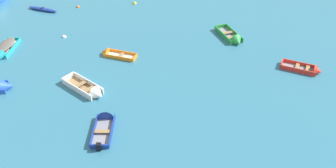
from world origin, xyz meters
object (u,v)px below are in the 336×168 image
object	(u,v)px
rowboat_turquoise_outer_left	(3,50)
rowboat_deep_blue_cluster_outer	(105,122)
rowboat_green_back_row_right	(233,39)
mooring_buoy_outer_edge	(78,7)
rowboat_white_back_row_left	(91,91)
mooring_buoy_between_boats_right	(135,4)
rowboat_orange_midfield_left	(111,54)
rowboat_red_near_right	(309,70)
mooring_buoy_central	(64,37)
kayak_deep_blue_far_back	(43,9)

from	to	relation	value
rowboat_turquoise_outer_left	rowboat_deep_blue_cluster_outer	xyz separation A→B (m)	(11.59, -7.51, -0.12)
rowboat_green_back_row_right	mooring_buoy_outer_edge	xyz separation A→B (m)	(-17.11, 5.02, -0.20)
rowboat_white_back_row_left	mooring_buoy_between_boats_right	size ratio (longest dim) A/B	9.02
rowboat_orange_midfield_left	mooring_buoy_between_boats_right	xyz separation A→B (m)	(-0.45, 11.09, -0.15)
rowboat_green_back_row_right	rowboat_deep_blue_cluster_outer	distance (m)	15.42
rowboat_deep_blue_cluster_outer	rowboat_white_back_row_left	bearing A→B (deg)	123.67
rowboat_turquoise_outer_left	rowboat_deep_blue_cluster_outer	size ratio (longest dim) A/B	1.07
rowboat_red_near_right	mooring_buoy_central	distance (m)	22.30
kayak_deep_blue_far_back	rowboat_white_back_row_left	distance (m)	16.61
kayak_deep_blue_far_back	mooring_buoy_central	distance (m)	7.03
rowboat_white_back_row_left	rowboat_red_near_right	bearing A→B (deg)	18.11
kayak_deep_blue_far_back	rowboat_green_back_row_right	distance (m)	20.89
rowboat_deep_blue_cluster_outer	rowboat_white_back_row_left	world-z (taller)	rowboat_white_back_row_left
rowboat_green_back_row_right	mooring_buoy_outer_edge	size ratio (longest dim) A/B	9.98
rowboat_red_near_right	mooring_buoy_between_boats_right	bearing A→B (deg)	147.18
rowboat_green_back_row_right	mooring_buoy_outer_edge	world-z (taller)	rowboat_green_back_row_right
rowboat_orange_midfield_left	mooring_buoy_between_boats_right	distance (m)	11.10
rowboat_turquoise_outer_left	mooring_buoy_central	size ratio (longest dim) A/B	9.12
rowboat_deep_blue_cluster_outer	mooring_buoy_outer_edge	world-z (taller)	rowboat_deep_blue_cluster_outer
rowboat_white_back_row_left	mooring_buoy_between_boats_right	bearing A→B (deg)	91.56
rowboat_turquoise_outer_left	mooring_buoy_central	world-z (taller)	rowboat_turquoise_outer_left
rowboat_green_back_row_right	rowboat_turquoise_outer_left	size ratio (longest dim) A/B	1.01
rowboat_deep_blue_cluster_outer	mooring_buoy_outer_edge	distance (m)	19.79
rowboat_orange_midfield_left	rowboat_green_back_row_right	distance (m)	11.43
rowboat_orange_midfield_left	mooring_buoy_central	xyz separation A→B (m)	(-5.36, 2.46, -0.15)
rowboat_red_near_right	mooring_buoy_central	world-z (taller)	rowboat_red_near_right
rowboat_red_near_right	rowboat_deep_blue_cluster_outer	size ratio (longest dim) A/B	0.95
rowboat_turquoise_outer_left	rowboat_red_near_right	bearing A→B (deg)	2.36
rowboat_deep_blue_cluster_outer	mooring_buoy_between_boats_right	world-z (taller)	rowboat_deep_blue_cluster_outer
kayak_deep_blue_far_back	rowboat_orange_midfield_left	xyz separation A→B (m)	(9.94, -7.78, -0.02)
rowboat_green_back_row_right	mooring_buoy_between_boats_right	bearing A→B (deg)	148.14
rowboat_red_near_right	rowboat_white_back_row_left	xyz separation A→B (m)	(-16.80, -5.49, 0.04)
rowboat_green_back_row_right	mooring_buoy_central	world-z (taller)	rowboat_green_back_row_right
mooring_buoy_central	mooring_buoy_between_boats_right	bearing A→B (deg)	60.39
rowboat_white_back_row_left	rowboat_orange_midfield_left	bearing A→B (deg)	90.03
rowboat_turquoise_outer_left	mooring_buoy_between_boats_right	bearing A→B (deg)	53.40
rowboat_red_near_right	rowboat_turquoise_outer_left	size ratio (longest dim) A/B	0.89
mooring_buoy_central	mooring_buoy_outer_edge	size ratio (longest dim) A/B	1.08
rowboat_orange_midfield_left	rowboat_green_back_row_right	size ratio (longest dim) A/B	0.87
rowboat_green_back_row_right	mooring_buoy_between_boats_right	xyz separation A→B (m)	(-11.08, 6.89, -0.20)
rowboat_orange_midfield_left	rowboat_deep_blue_cluster_outer	world-z (taller)	rowboat_deep_blue_cluster_outer
mooring_buoy_outer_edge	rowboat_green_back_row_right	bearing A→B (deg)	-16.35
mooring_buoy_central	mooring_buoy_outer_edge	bearing A→B (deg)	99.42
mooring_buoy_central	rowboat_green_back_row_right	bearing A→B (deg)	6.22
rowboat_deep_blue_cluster_outer	mooring_buoy_outer_edge	size ratio (longest dim) A/B	9.22
rowboat_turquoise_outer_left	rowboat_white_back_row_left	world-z (taller)	rowboat_white_back_row_left
mooring_buoy_between_boats_right	rowboat_deep_blue_cluster_outer	bearing A→B (deg)	-82.72
kayak_deep_blue_far_back	rowboat_green_back_row_right	bearing A→B (deg)	-9.87
mooring_buoy_between_boats_right	mooring_buoy_outer_edge	size ratio (longest dim) A/B	1.15
rowboat_green_back_row_right	rowboat_deep_blue_cluster_outer	world-z (taller)	rowboat_green_back_row_right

